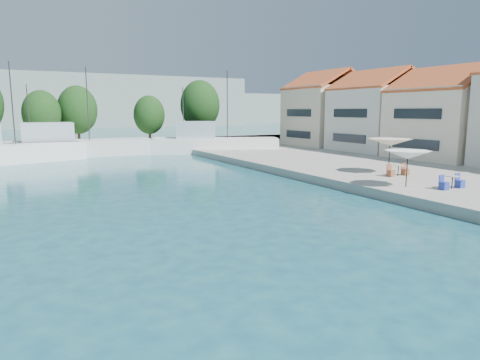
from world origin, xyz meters
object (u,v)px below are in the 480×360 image
trawler_04 (212,144)px  trawler_03 (70,147)px  umbrella_cream (390,142)px  umbrella_white (408,155)px

trawler_04 → trawler_03: bearing=-167.9°
trawler_03 → trawler_04: same height
trawler_04 → umbrella_cream: bearing=-58.9°
umbrella_white → umbrella_cream: size_ratio=0.86×
trawler_03 → umbrella_white: size_ratio=6.45×
trawler_03 → trawler_04: size_ratio=1.13×
trawler_03 → umbrella_cream: bearing=-56.5°
trawler_03 → trawler_04: bearing=-12.0°
trawler_03 → umbrella_white: bearing=-64.9°
umbrella_cream → trawler_04: bearing=96.1°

